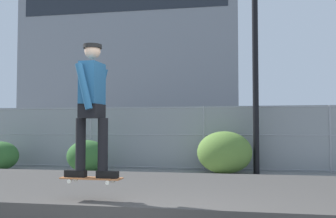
# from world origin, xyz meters

# --- Properties ---
(gravel_berm) EXTENTS (12.24, 3.45, 0.31)m
(gravel_berm) POSITION_xyz_m (0.00, 2.48, 0.16)
(gravel_berm) COLOR #3D3A38
(gravel_berm) RESTS_ON ground_plane
(skateboard) EXTENTS (0.81, 0.24, 0.07)m
(skateboard) POSITION_xyz_m (-0.89, 1.06, 0.59)
(skateboard) COLOR #9E5B33
(skater) EXTENTS (0.72, 0.59, 1.74)m
(skater) POSITION_xyz_m (-0.89, 1.06, 1.60)
(skater) COLOR black
(skater) RESTS_ON skateboard
(chain_fence) EXTENTS (20.78, 0.06, 1.85)m
(chain_fence) POSITION_xyz_m (-0.00, 7.53, 0.93)
(chain_fence) COLOR gray
(chain_fence) RESTS_ON ground_plane
(street_lamp) EXTENTS (0.44, 0.44, 6.36)m
(street_lamp) POSITION_xyz_m (1.45, 6.92, 3.99)
(street_lamp) COLOR black
(street_lamp) RESTS_ON ground_plane
(parked_car_near) EXTENTS (4.44, 2.03, 1.66)m
(parked_car_near) POSITION_xyz_m (-4.29, 10.41, 0.84)
(parked_car_near) COLOR maroon
(parked_car_near) RESTS_ON ground_plane
(parked_car_mid) EXTENTS (4.55, 2.27, 1.66)m
(parked_car_mid) POSITION_xyz_m (2.07, 10.25, 0.84)
(parked_car_mid) COLOR navy
(parked_car_mid) RESTS_ON ground_plane
(library_building) EXTENTS (21.49, 12.44, 21.52)m
(library_building) POSITION_xyz_m (-9.69, 36.99, 10.76)
(library_building) COLOR slate
(library_building) RESTS_ON ground_plane
(shrub_left) EXTENTS (1.07, 0.88, 0.83)m
(shrub_left) POSITION_xyz_m (-5.81, 6.49, 0.41)
(shrub_left) COLOR #2D5B28
(shrub_left) RESTS_ON ground_plane
(shrub_center) EXTENTS (1.15, 0.94, 0.89)m
(shrub_center) POSITION_xyz_m (-3.11, 6.39, 0.44)
(shrub_center) COLOR #2D5B28
(shrub_center) RESTS_ON ground_plane
(shrub_right) EXTENTS (1.47, 1.20, 1.13)m
(shrub_right) POSITION_xyz_m (0.61, 6.78, 0.57)
(shrub_right) COLOR #567A33
(shrub_right) RESTS_ON ground_plane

